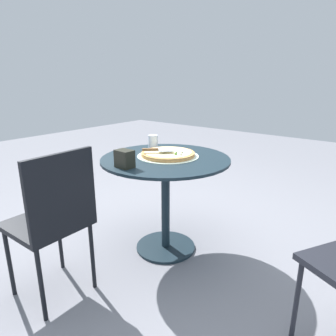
{
  "coord_description": "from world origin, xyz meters",
  "views": [
    {
      "loc": [
        1.25,
        -1.54,
        1.22
      ],
      "look_at": [
        -0.01,
        0.04,
        0.61
      ],
      "focal_mm": 32.24,
      "sensor_mm": 36.0,
      "label": 1
    }
  ],
  "objects": [
    {
      "name": "patio_table",
      "position": [
        0.0,
        0.0,
        0.53
      ],
      "size": [
        0.88,
        0.88,
        0.7
      ],
      "color": "#16252E",
      "rests_on": "ground"
    },
    {
      "name": "pizza_on_tray",
      "position": [
        -0.01,
        0.04,
        0.71
      ],
      "size": [
        0.43,
        0.43,
        0.04
      ],
      "color": "silver",
      "rests_on": "patio_table"
    },
    {
      "name": "ground_plane",
      "position": [
        0.0,
        0.0,
        0.0
      ],
      "size": [
        10.0,
        10.0,
        0.0
      ],
      "primitive_type": "plane",
      "color": "gray"
    },
    {
      "name": "pizza_server",
      "position": [
        -0.05,
        -0.02,
        0.75
      ],
      "size": [
        0.19,
        0.18,
        0.02
      ],
      "color": "silver",
      "rests_on": "pizza_on_tray"
    },
    {
      "name": "napkin_dispenser",
      "position": [
        -0.05,
        -0.33,
        0.75
      ],
      "size": [
        0.11,
        0.08,
        0.11
      ],
      "primitive_type": "cube",
      "rotation": [
        0.0,
        0.0,
        6.23
      ],
      "color": "black",
      "rests_on": "patio_table"
    },
    {
      "name": "patio_chair_near",
      "position": [
        -0.15,
        -0.78,
        0.51
      ],
      "size": [
        0.4,
        0.4,
        0.87
      ],
      "color": "black",
      "rests_on": "ground"
    },
    {
      "name": "drinking_cup",
      "position": [
        -0.26,
        0.17,
        0.75
      ],
      "size": [
        0.08,
        0.08,
        0.1
      ],
      "primitive_type": "cylinder",
      "color": "white",
      "rests_on": "patio_table"
    }
  ]
}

